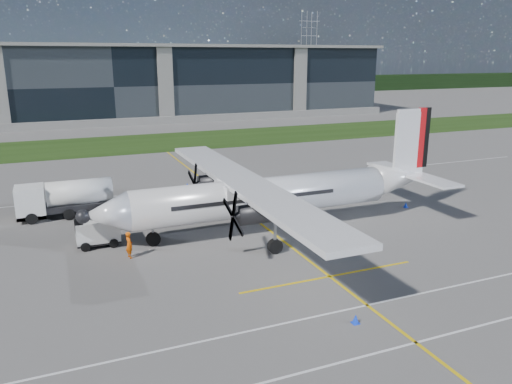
{
  "coord_description": "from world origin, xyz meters",
  "views": [
    {
      "loc": [
        -12.07,
        -30.49,
        13.16
      ],
      "look_at": [
        1.79,
        3.0,
        3.29
      ],
      "focal_mm": 35.0,
      "sensor_mm": 36.0,
      "label": 1
    }
  ],
  "objects_px": {
    "ground_crew_person": "(129,243)",
    "safety_cone_tail": "(406,205)",
    "baggage_tug": "(98,233)",
    "safety_cone_stbdwing": "(187,185)",
    "turboprop_aircraft": "(276,173)",
    "safety_cone_nose_stbd": "(100,240)",
    "pylon_east": "(309,52)",
    "safety_cone_portwing": "(356,319)",
    "fuel_tanker_truck": "(58,199)"
  },
  "relations": [
    {
      "from": "ground_crew_person",
      "to": "safety_cone_tail",
      "type": "xyz_separation_m",
      "value": [
        24.85,
        2.33,
        -0.81
      ]
    },
    {
      "from": "baggage_tug",
      "to": "safety_cone_tail",
      "type": "distance_m",
      "value": 26.59
    },
    {
      "from": "safety_cone_stbdwing",
      "to": "safety_cone_tail",
      "type": "height_order",
      "value": "same"
    },
    {
      "from": "ground_crew_person",
      "to": "turboprop_aircraft",
      "type": "bearing_deg",
      "value": -97.23
    },
    {
      "from": "ground_crew_person",
      "to": "safety_cone_nose_stbd",
      "type": "relative_size",
      "value": 4.24
    },
    {
      "from": "baggage_tug",
      "to": "safety_cone_stbdwing",
      "type": "height_order",
      "value": "baggage_tug"
    },
    {
      "from": "pylon_east",
      "to": "safety_cone_tail",
      "type": "bearing_deg",
      "value": -115.03
    },
    {
      "from": "safety_cone_tail",
      "to": "safety_cone_portwing",
      "type": "relative_size",
      "value": 1.0
    },
    {
      "from": "safety_cone_nose_stbd",
      "to": "safety_cone_portwing",
      "type": "distance_m",
      "value": 19.91
    },
    {
      "from": "fuel_tanker_truck",
      "to": "ground_crew_person",
      "type": "height_order",
      "value": "fuel_tanker_truck"
    },
    {
      "from": "safety_cone_nose_stbd",
      "to": "pylon_east",
      "type": "bearing_deg",
      "value": 56.84
    },
    {
      "from": "pylon_east",
      "to": "safety_cone_tail",
      "type": "height_order",
      "value": "pylon_east"
    },
    {
      "from": "safety_cone_stbdwing",
      "to": "fuel_tanker_truck",
      "type": "bearing_deg",
      "value": -156.76
    },
    {
      "from": "pylon_east",
      "to": "fuel_tanker_truck",
      "type": "relative_size",
      "value": 3.66
    },
    {
      "from": "pylon_east",
      "to": "safety_cone_tail",
      "type": "xyz_separation_m",
      "value": [
        -68.11,
        -145.87,
        -14.75
      ]
    },
    {
      "from": "ground_crew_person",
      "to": "safety_cone_tail",
      "type": "relative_size",
      "value": 4.24
    },
    {
      "from": "ground_crew_person",
      "to": "pylon_east",
      "type": "bearing_deg",
      "value": -46.98
    },
    {
      "from": "pylon_east",
      "to": "safety_cone_portwing",
      "type": "bearing_deg",
      "value": -117.4
    },
    {
      "from": "ground_crew_person",
      "to": "safety_cone_nose_stbd",
      "type": "height_order",
      "value": "ground_crew_person"
    },
    {
      "from": "pylon_east",
      "to": "baggage_tug",
      "type": "xyz_separation_m",
      "value": [
        -94.68,
        -145.01,
        -14.04
      ]
    },
    {
      "from": "pylon_east",
      "to": "fuel_tanker_truck",
      "type": "distance_m",
      "value": 168.33
    },
    {
      "from": "safety_cone_nose_stbd",
      "to": "safety_cone_tail",
      "type": "distance_m",
      "value": 26.49
    },
    {
      "from": "turboprop_aircraft",
      "to": "safety_cone_nose_stbd",
      "type": "relative_size",
      "value": 59.94
    },
    {
      "from": "ground_crew_person",
      "to": "safety_cone_portwing",
      "type": "relative_size",
      "value": 4.24
    },
    {
      "from": "safety_cone_portwing",
      "to": "fuel_tanker_truck",
      "type": "bearing_deg",
      "value": 118.68
    },
    {
      "from": "pylon_east",
      "to": "safety_cone_portwing",
      "type": "height_order",
      "value": "pylon_east"
    },
    {
      "from": "ground_crew_person",
      "to": "safety_cone_stbdwing",
      "type": "xyz_separation_m",
      "value": [
        8.42,
        16.69,
        -0.81
      ]
    },
    {
      "from": "pylon_east",
      "to": "fuel_tanker_truck",
      "type": "xyz_separation_m",
      "value": [
        -97.06,
        -136.88,
        -13.46
      ]
    },
    {
      "from": "ground_crew_person",
      "to": "baggage_tug",
      "type": "bearing_deg",
      "value": 13.49
    },
    {
      "from": "ground_crew_person",
      "to": "safety_cone_stbdwing",
      "type": "distance_m",
      "value": 18.72
    },
    {
      "from": "safety_cone_nose_stbd",
      "to": "safety_cone_stbdwing",
      "type": "xyz_separation_m",
      "value": [
        10.04,
        13.22,
        0.0
      ]
    },
    {
      "from": "pylon_east",
      "to": "ground_crew_person",
      "type": "height_order",
      "value": "pylon_east"
    },
    {
      "from": "baggage_tug",
      "to": "safety_cone_tail",
      "type": "height_order",
      "value": "baggage_tug"
    },
    {
      "from": "pylon_east",
      "to": "fuel_tanker_truck",
      "type": "bearing_deg",
      "value": -125.34
    },
    {
      "from": "pylon_east",
      "to": "ground_crew_person",
      "type": "distance_m",
      "value": 175.49
    },
    {
      "from": "baggage_tug",
      "to": "safety_cone_tail",
      "type": "xyz_separation_m",
      "value": [
        26.57,
        -0.86,
        -0.71
      ]
    },
    {
      "from": "fuel_tanker_truck",
      "to": "safety_cone_nose_stbd",
      "type": "xyz_separation_m",
      "value": [
        2.49,
        -7.84,
        -1.29
      ]
    },
    {
      "from": "fuel_tanker_truck",
      "to": "safety_cone_stbdwing",
      "type": "height_order",
      "value": "fuel_tanker_truck"
    },
    {
      "from": "turboprop_aircraft",
      "to": "safety_cone_tail",
      "type": "xyz_separation_m",
      "value": [
        13.31,
        0.78,
        -4.25
      ]
    },
    {
      "from": "baggage_tug",
      "to": "fuel_tanker_truck",
      "type": "bearing_deg",
      "value": 106.31
    },
    {
      "from": "safety_cone_portwing",
      "to": "turboprop_aircraft",
      "type": "bearing_deg",
      "value": 81.33
    },
    {
      "from": "turboprop_aircraft",
      "to": "safety_cone_tail",
      "type": "height_order",
      "value": "turboprop_aircraft"
    },
    {
      "from": "turboprop_aircraft",
      "to": "baggage_tug",
      "type": "xyz_separation_m",
      "value": [
        -13.26,
        1.64,
        -3.53
      ]
    },
    {
      "from": "safety_cone_stbdwing",
      "to": "pylon_east",
      "type": "bearing_deg",
      "value": 57.26
    },
    {
      "from": "turboprop_aircraft",
      "to": "fuel_tanker_truck",
      "type": "xyz_separation_m",
      "value": [
        -15.64,
        9.76,
        -2.96
      ]
    },
    {
      "from": "safety_cone_nose_stbd",
      "to": "safety_cone_tail",
      "type": "height_order",
      "value": "same"
    },
    {
      "from": "fuel_tanker_truck",
      "to": "ground_crew_person",
      "type": "bearing_deg",
      "value": -70.08
    },
    {
      "from": "safety_cone_tail",
      "to": "pylon_east",
      "type": "bearing_deg",
      "value": 64.97
    },
    {
      "from": "pylon_east",
      "to": "safety_cone_nose_stbd",
      "type": "height_order",
      "value": "pylon_east"
    },
    {
      "from": "pylon_east",
      "to": "turboprop_aircraft",
      "type": "xyz_separation_m",
      "value": [
        -81.41,
        -146.64,
        -10.5
      ]
    }
  ]
}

